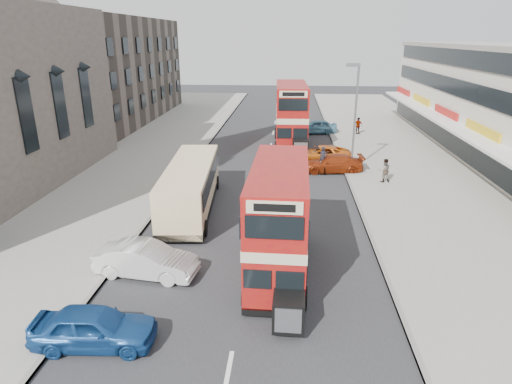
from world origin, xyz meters
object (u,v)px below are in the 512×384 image
at_px(pedestrian_near, 384,170).
at_px(coach, 191,185).
at_px(car_right_c, 316,127).
at_px(street_lamp, 355,110).
at_px(car_right_a, 332,164).
at_px(car_left_front, 146,260).
at_px(pedestrian_far, 358,126).
at_px(cyclist, 323,164).
at_px(car_left_near, 94,327).
at_px(bus_second, 291,115).
at_px(car_right_b, 321,154).
at_px(bus_main, 279,220).

bearing_deg(pedestrian_near, coach, 17.93).
bearing_deg(car_right_c, pedestrian_near, 5.71).
xyz_separation_m(street_lamp, car_right_c, (-1.91, 13.84, -4.03)).
distance_m(street_lamp, car_right_a, 4.35).
distance_m(street_lamp, car_left_front, 20.08).
distance_m(car_right_c, pedestrian_far, 4.39).
distance_m(car_left_front, cyclist, 18.28).
distance_m(street_lamp, car_right_c, 14.55).
distance_m(car_left_near, pedestrian_near, 22.51).
bearing_deg(pedestrian_near, bus_second, -65.99).
distance_m(street_lamp, car_right_b, 5.23).
xyz_separation_m(street_lamp, bus_main, (-5.14, -15.62, -2.30)).
relative_size(street_lamp, coach, 0.81).
bearing_deg(car_right_b, bus_second, -163.16).
distance_m(bus_main, car_right_c, 29.69).
relative_size(car_right_a, car_right_b, 0.94).
bearing_deg(bus_second, car_right_c, -118.38).
distance_m(bus_second, car_right_c, 6.51).
bearing_deg(car_right_c, car_right_a, -5.47).
bearing_deg(pedestrian_far, car_right_b, -132.92).
distance_m(car_right_c, pedestrian_near, 17.09).
height_order(bus_main, car_right_b, bus_main).
bearing_deg(car_right_c, coach, -28.71).
distance_m(car_left_near, car_right_a, 23.00).
distance_m(bus_main, car_right_b, 18.43).
relative_size(coach, car_left_front, 2.24).
xyz_separation_m(car_right_c, pedestrian_far, (4.36, -0.47, 0.27)).
height_order(street_lamp, pedestrian_near, street_lamp).
xyz_separation_m(car_left_front, cyclist, (8.76, 16.05, -0.08)).
bearing_deg(bus_second, car_left_near, 75.56).
bearing_deg(car_left_near, car_left_front, -7.08).
distance_m(bus_second, car_right_a, 9.43).
height_order(car_right_a, pedestrian_near, pedestrian_near).
height_order(pedestrian_near, cyclist, cyclist).
distance_m(pedestrian_near, cyclist, 4.83).
xyz_separation_m(bus_second, cyclist, (2.51, -8.69, -2.28)).
distance_m(street_lamp, bus_main, 16.60).
distance_m(car_right_b, pedestrian_near, 6.68).
distance_m(bus_second, car_left_front, 25.61).
distance_m(bus_main, car_right_a, 15.96).
xyz_separation_m(car_left_near, cyclist, (9.07, 20.67, -0.05)).
bearing_deg(car_right_b, coach, -44.10).
distance_m(coach, car_left_near, 12.45).
distance_m(car_right_b, cyclist, 2.81).
bearing_deg(pedestrian_far, cyclist, -128.76).
relative_size(pedestrian_far, cyclist, 0.88).
bearing_deg(cyclist, car_left_near, -120.19).
relative_size(bus_second, car_right_b, 2.05).
xyz_separation_m(coach, car_right_c, (8.69, 22.44, -0.79)).
distance_m(pedestrian_far, cyclist, 14.46).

